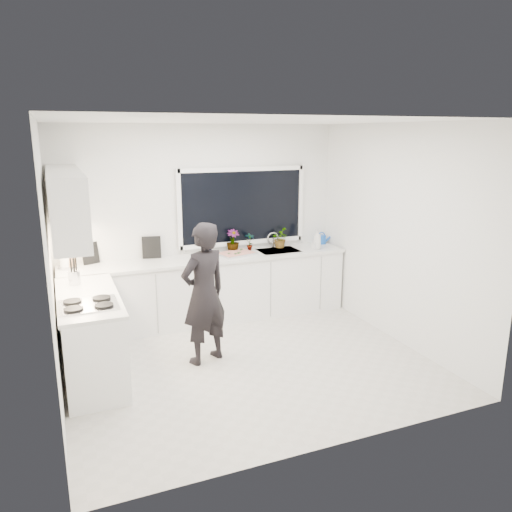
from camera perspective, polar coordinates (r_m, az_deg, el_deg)
name	(u,v)px	position (r m, az deg, el deg)	size (l,w,h in m)	color
floor	(248,363)	(5.90, -0.94, -12.13)	(4.00, 3.50, 0.02)	beige
wall_back	(202,222)	(7.07, -6.21, 3.83)	(4.00, 0.02, 2.70)	white
wall_left	(49,267)	(5.09, -22.59, -1.16)	(0.02, 3.50, 2.70)	white
wall_right	(398,235)	(6.43, 15.94, 2.36)	(0.02, 3.50, 2.70)	white
ceiling	(247,120)	(5.30, -1.06, 15.33)	(4.00, 3.50, 0.02)	white
window	(242,206)	(7.20, -1.56, 5.69)	(1.80, 0.02, 1.00)	black
base_cabinets_back	(210,290)	(7.00, -5.30, -3.93)	(3.92, 0.58, 0.88)	white
base_cabinets_left	(91,338)	(5.71, -18.31, -8.84)	(0.58, 1.60, 0.88)	white
countertop_back	(209,259)	(6.87, -5.36, -0.30)	(3.94, 0.62, 0.04)	silver
countertop_left	(88,297)	(5.55, -18.67, -4.45)	(0.62, 1.60, 0.04)	silver
upper_cabinets	(66,203)	(5.68, -20.88, 5.63)	(0.34, 2.10, 0.70)	white
sink	(278,254)	(7.25, 2.58, 0.27)	(0.58, 0.42, 0.14)	silver
faucet	(273,240)	(7.39, 1.94, 1.81)	(0.03, 0.03, 0.22)	silver
stovetop	(88,304)	(5.21, -18.64, -5.25)	(0.56, 0.48, 0.03)	black
person	(204,294)	(5.66, -5.97, -4.29)	(0.60, 0.39, 1.63)	black
pizza_tray	(236,254)	(6.96, -2.29, 0.24)	(0.48, 0.35, 0.03)	silver
pizza	(236,253)	(6.96, -2.29, 0.38)	(0.44, 0.31, 0.01)	red
watering_can	(321,239)	(7.72, 7.48, 1.89)	(0.14, 0.14, 0.13)	blue
paper_towel_roll	(64,259)	(6.66, -21.06, -0.30)	(0.11, 0.11, 0.26)	white
knife_block	(70,259)	(6.71, -20.52, -0.34)	(0.13, 0.10, 0.22)	olive
utensil_crock	(74,278)	(5.95, -20.04, -2.34)	(0.13, 0.13, 0.16)	silver
picture_frame_large	(90,253)	(6.81, -18.42, 0.30)	(0.22, 0.02, 0.28)	black
picture_frame_small	(152,247)	(6.90, -11.85, 0.98)	(0.25, 0.02, 0.30)	black
herb_plants	(251,240)	(7.21, -0.58, 1.81)	(1.33, 0.31, 0.32)	#26662D
soap_bottles	(317,240)	(7.32, 6.95, 1.82)	(0.16, 0.16, 0.30)	#D8BF66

